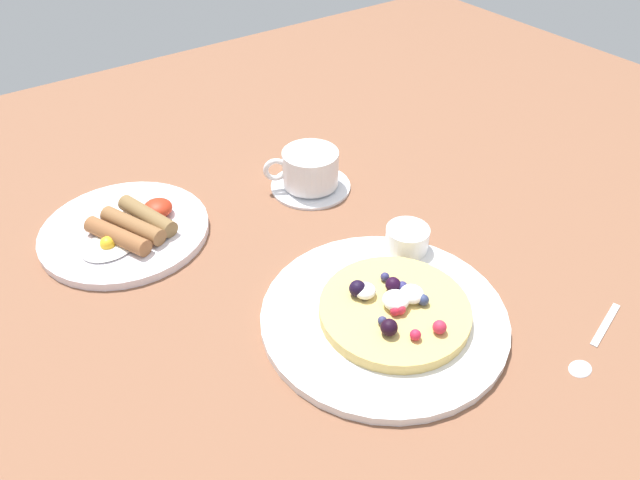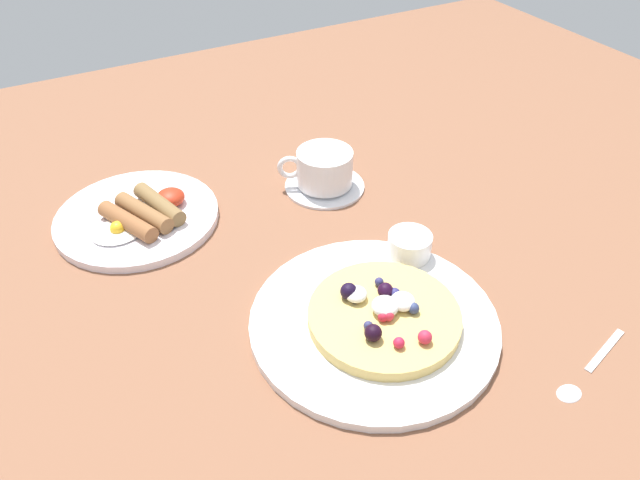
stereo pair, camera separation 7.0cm
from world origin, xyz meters
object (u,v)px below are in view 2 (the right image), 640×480
Objects in this scene: teaspoon at (582,377)px; coffee_cup at (324,167)px; coffee_saucer at (325,185)px; syrup_ramekin at (409,245)px; breakfast_plate at (137,217)px; pancake_plate at (374,322)px.

coffee_cup is at bearing 98.38° from teaspoon.
coffee_cup is 45.45cm from teaspoon.
coffee_saucer reaches higher than teaspoon.
teaspoon is at bearing -77.66° from syrup_ramekin.
breakfast_plate is 1.70× the size of teaspoon.
pancake_plate is 22.91cm from teaspoon.
coffee_cup reaches higher than breakfast_plate.
teaspoon is (15.33, -17.02, -0.32)cm from pancake_plate.
breakfast_plate is (-28.55, 25.66, -2.19)cm from syrup_ramekin.
coffee_saucer is at bearing -25.16° from coffee_cup.
syrup_ramekin reaches higher than coffee_saucer.
coffee_saucer is at bearing 93.18° from syrup_ramekin.
coffee_saucer is (27.42, -5.29, -0.16)cm from breakfast_plate.
pancake_plate is 2.15× the size of teaspoon.
syrup_ramekin is 25.12cm from teaspoon.
coffee_cup is (27.29, -5.23, 3.02)cm from breakfast_plate.
syrup_ramekin is at bearing -41.95° from breakfast_plate.
pancake_plate is 12.63cm from syrup_ramekin.
coffee_saucer is (8.86, 27.76, -0.15)cm from pancake_plate.
breakfast_plate is 60.46cm from teaspoon.
syrup_ramekin reaches higher than breakfast_plate.
coffee_saucer is 3.18cm from coffee_cup.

